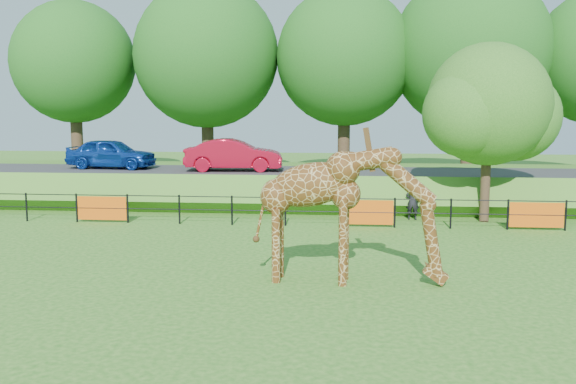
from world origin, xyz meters
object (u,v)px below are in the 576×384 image
object	(u,v)px
giraffe	(350,215)
visitor	(412,201)
car_red	(234,155)
tree_east	(491,109)
car_blue	(111,153)

from	to	relation	value
giraffe	visitor	xyz separation A→B (m)	(2.43, 9.23, -1.00)
giraffe	car_red	world-z (taller)	giraffe
car_red	visitor	xyz separation A→B (m)	(7.78, -4.15, -1.43)
car_red	tree_east	bearing A→B (deg)	-116.22
giraffe	car_red	xyz separation A→B (m)	(-5.35, 13.37, 0.43)
car_blue	giraffe	bearing A→B (deg)	-135.55
car_red	visitor	distance (m)	8.93
car_red	tree_east	xyz separation A→B (m)	(10.58, -4.26, 2.13)
giraffe	tree_east	size ratio (longest dim) A/B	0.71
tree_east	visitor	bearing A→B (deg)	177.73
car_red	tree_east	size ratio (longest dim) A/B	0.66
car_blue	visitor	xyz separation A→B (m)	(13.83, -4.75, -1.42)
tree_east	giraffe	bearing A→B (deg)	-119.85
giraffe	car_red	distance (m)	14.41
giraffe	tree_east	bearing A→B (deg)	63.65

